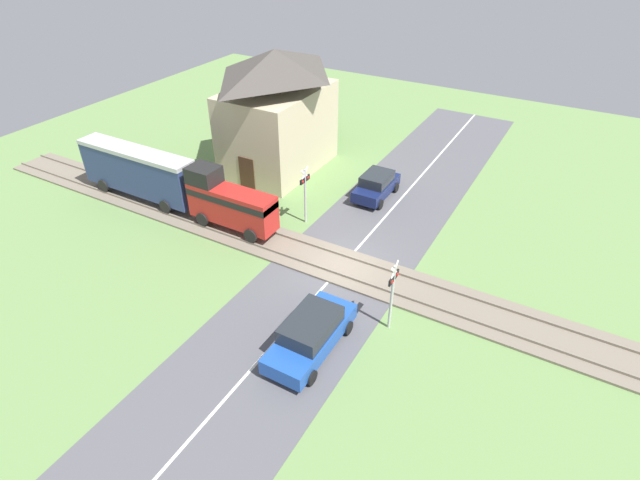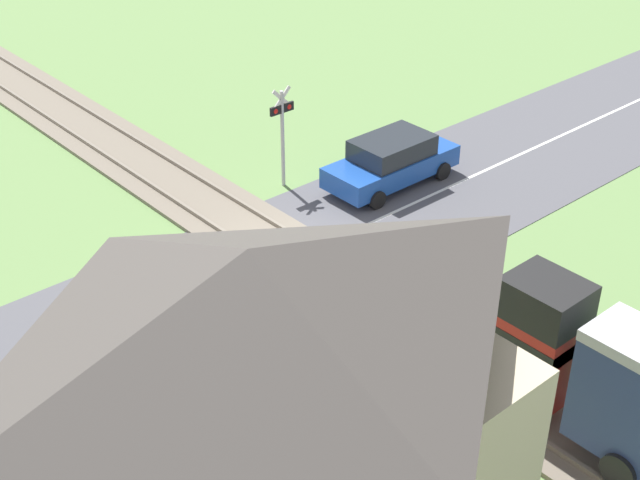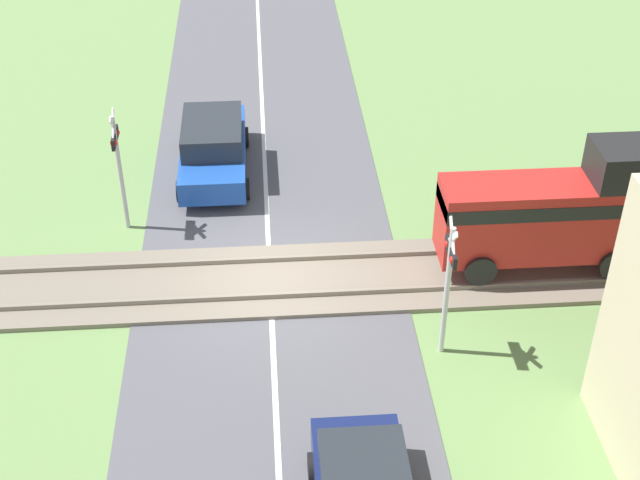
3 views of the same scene
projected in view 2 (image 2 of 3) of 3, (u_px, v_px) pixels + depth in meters
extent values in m
plane|color=#66894C|center=(292.00, 260.00, 25.02)|extent=(60.00, 60.00, 0.00)
cube|color=#515156|center=(292.00, 259.00, 25.01)|extent=(48.00, 6.40, 0.02)
cube|color=silver|center=(292.00, 259.00, 25.00)|extent=(48.00, 0.12, 0.00)
cube|color=#756B5B|center=(292.00, 258.00, 24.98)|extent=(2.80, 48.00, 0.12)
cube|color=slate|center=(311.00, 245.00, 25.33)|extent=(0.10, 48.00, 0.12)
cube|color=slate|center=(272.00, 263.00, 24.52)|extent=(0.10, 48.00, 0.12)
cube|color=red|center=(476.00, 318.00, 20.00)|extent=(1.35, 5.01, 1.90)
cube|color=black|center=(478.00, 299.00, 19.73)|extent=(1.37, 5.01, 0.36)
cube|color=black|center=(546.00, 300.00, 18.17)|extent=(1.35, 1.60, 0.90)
cylinder|color=black|center=(441.00, 309.00, 21.93)|extent=(0.14, 0.76, 0.76)
cylinder|color=black|center=(400.00, 332.00, 21.12)|extent=(0.14, 0.76, 0.76)
cylinder|color=black|center=(548.00, 372.00, 19.86)|extent=(0.14, 0.76, 0.76)
cylinder|color=black|center=(507.00, 401.00, 19.05)|extent=(0.14, 0.76, 0.76)
cylinder|color=black|center=(618.00, 472.00, 17.30)|extent=(0.14, 0.76, 0.76)
cube|color=#1E4CA8|center=(391.00, 166.00, 28.62)|extent=(4.59, 1.80, 0.68)
cube|color=#23282D|center=(392.00, 147.00, 28.28)|extent=(2.52, 1.66, 0.65)
cylinder|color=black|center=(377.00, 200.00, 27.38)|extent=(0.60, 0.18, 0.60)
cylinder|color=black|center=(338.00, 180.00, 28.54)|extent=(0.60, 0.18, 0.60)
cylinder|color=black|center=(443.00, 171.00, 29.06)|extent=(0.60, 0.18, 0.60)
cylinder|color=black|center=(403.00, 153.00, 30.22)|extent=(0.60, 0.18, 0.60)
cube|color=#141E4C|center=(82.00, 377.00, 19.70)|extent=(3.65, 1.62, 0.65)
cube|color=#23282D|center=(78.00, 355.00, 19.38)|extent=(2.01, 1.49, 0.60)
cylinder|color=black|center=(112.00, 350.00, 21.06)|extent=(0.60, 0.18, 0.60)
cylinder|color=black|center=(149.00, 384.00, 20.02)|extent=(0.60, 0.18, 0.60)
cylinder|color=black|center=(18.00, 394.00, 19.73)|extent=(0.60, 0.18, 0.60)
cylinder|color=black|center=(51.00, 432.00, 18.69)|extent=(0.60, 0.18, 0.60)
cylinder|color=#B7B7B7|center=(283.00, 139.00, 28.04)|extent=(0.12, 0.12, 3.24)
cube|color=black|center=(282.00, 109.00, 27.50)|extent=(0.90, 0.08, 0.28)
sphere|color=red|center=(289.00, 106.00, 27.65)|extent=(0.18, 0.18, 0.18)
sphere|color=red|center=(275.00, 111.00, 27.35)|extent=(0.18, 0.18, 0.18)
cube|color=silver|center=(282.00, 99.00, 27.33)|extent=(0.72, 0.04, 0.72)
cube|color=silver|center=(282.00, 99.00, 27.33)|extent=(0.72, 0.04, 0.72)
cylinder|color=#B7B7B7|center=(302.00, 306.00, 20.31)|extent=(0.12, 0.12, 3.24)
cube|color=black|center=(302.00, 268.00, 19.77)|extent=(0.90, 0.08, 0.28)
sphere|color=red|center=(292.00, 273.00, 19.62)|extent=(0.18, 0.18, 0.18)
sphere|color=red|center=(311.00, 264.00, 19.92)|extent=(0.18, 0.18, 0.18)
cube|color=silver|center=(302.00, 256.00, 19.60)|extent=(0.72, 0.04, 0.72)
cube|color=silver|center=(302.00, 256.00, 19.60)|extent=(0.72, 0.04, 0.72)
pyramid|color=#47423D|center=(250.00, 300.00, 11.44)|extent=(7.68, 5.36, 1.56)
sphere|color=tan|center=(529.00, 469.00, 16.21)|extent=(0.25, 0.25, 0.25)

